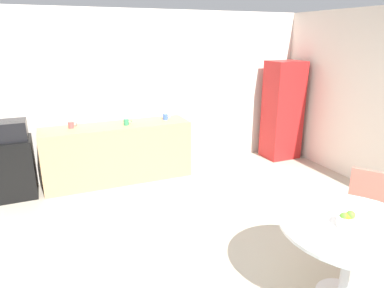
# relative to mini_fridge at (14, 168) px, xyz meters

# --- Properties ---
(ground_plane) EXTENTS (6.00, 6.00, 0.00)m
(ground_plane) POSITION_rel_mini_fridge_xyz_m (1.95, -2.65, -0.42)
(ground_plane) COLOR #B2A893
(wall_back) EXTENTS (6.00, 0.10, 2.60)m
(wall_back) POSITION_rel_mini_fridge_xyz_m (1.95, 0.35, 0.88)
(wall_back) COLOR silver
(wall_back) RESTS_ON ground_plane
(counter_block) EXTENTS (2.25, 0.60, 0.90)m
(counter_block) POSITION_rel_mini_fridge_xyz_m (1.47, 0.00, 0.03)
(counter_block) COLOR tan
(counter_block) RESTS_ON ground_plane
(mini_fridge) EXTENTS (0.54, 0.54, 0.84)m
(mini_fridge) POSITION_rel_mini_fridge_xyz_m (0.00, 0.00, 0.00)
(mini_fridge) COLOR black
(mini_fridge) RESTS_ON ground_plane
(microwave) EXTENTS (0.48, 0.38, 0.26)m
(microwave) POSITION_rel_mini_fridge_xyz_m (0.00, 0.00, 0.55)
(microwave) COLOR black
(microwave) RESTS_ON mini_fridge
(locker_cabinet) EXTENTS (0.60, 0.50, 1.78)m
(locker_cabinet) POSITION_rel_mini_fridge_xyz_m (4.50, -0.10, 0.47)
(locker_cabinet) COLOR #B21E1E
(locker_cabinet) RESTS_ON ground_plane
(round_table) EXTENTS (1.19, 1.19, 0.73)m
(round_table) POSITION_rel_mini_fridge_xyz_m (2.73, -3.37, 0.19)
(round_table) COLOR silver
(round_table) RESTS_ON ground_plane
(chair_coral) EXTENTS (0.58, 0.58, 0.83)m
(chair_coral) POSITION_rel_mini_fridge_xyz_m (3.57, -2.81, 0.10)
(chair_coral) COLOR silver
(chair_coral) RESTS_ON ground_plane
(fruit_bowl) EXTENTS (0.21, 0.21, 0.13)m
(fruit_bowl) POSITION_rel_mini_fridge_xyz_m (2.68, -3.36, 0.36)
(fruit_bowl) COLOR silver
(fruit_bowl) RESTS_ON round_table
(mug_white) EXTENTS (0.13, 0.08, 0.09)m
(mug_white) POSITION_rel_mini_fridge_xyz_m (1.62, -0.08, 0.53)
(mug_white) COLOR #338C59
(mug_white) RESTS_ON counter_block
(mug_green) EXTENTS (0.13, 0.08, 0.09)m
(mug_green) POSITION_rel_mini_fridge_xyz_m (0.83, 0.07, 0.53)
(mug_green) COLOR #D84C4C
(mug_green) RESTS_ON counter_block
(mug_red) EXTENTS (0.13, 0.08, 0.09)m
(mug_red) POSITION_rel_mini_fridge_xyz_m (2.28, 0.02, 0.53)
(mug_red) COLOR #3F66BF
(mug_red) RESTS_ON counter_block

